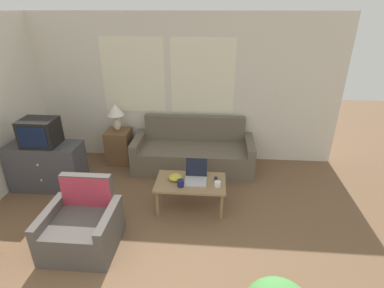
{
  "coord_description": "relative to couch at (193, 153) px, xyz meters",
  "views": [
    {
      "loc": [
        0.76,
        -1.33,
        2.68
      ],
      "look_at": [
        0.43,
        2.8,
        0.75
      ],
      "focal_mm": 28.0,
      "sensor_mm": 36.0,
      "label": 1
    }
  ],
  "objects": [
    {
      "name": "cup_yellow",
      "position": [
        -0.07,
        -1.34,
        0.22
      ],
      "size": [
        0.09,
        0.09,
        0.1
      ],
      "color": "#191E4C",
      "rests_on": "coffee_table"
    },
    {
      "name": "side_table",
      "position": [
        -1.38,
        0.1,
        0.04
      ],
      "size": [
        0.42,
        0.42,
        0.62
      ],
      "color": "brown",
      "rests_on": "ground_plane"
    },
    {
      "name": "armchair",
      "position": [
        -1.18,
        -2.05,
        -0.01
      ],
      "size": [
        0.82,
        0.74,
        0.83
      ],
      "color": "#514C47",
      "rests_on": "ground_plane"
    },
    {
      "name": "table_lamp",
      "position": [
        -1.38,
        0.1,
        0.69
      ],
      "size": [
        0.3,
        0.3,
        0.5
      ],
      "color": "beige",
      "rests_on": "side_table"
    },
    {
      "name": "cup_navy",
      "position": [
        0.42,
        -1.29,
        0.2
      ],
      "size": [
        0.09,
        0.09,
        0.07
      ],
      "color": "white",
      "rests_on": "coffee_table"
    },
    {
      "name": "couch",
      "position": [
        0.0,
        0.0,
        0.0
      ],
      "size": [
        2.09,
        0.8,
        0.88
      ],
      "color": "#665B4C",
      "rests_on": "ground_plane"
    },
    {
      "name": "television",
      "position": [
        -2.24,
        -0.85,
        0.69
      ],
      "size": [
        0.52,
        0.4,
        0.41
      ],
      "color": "black",
      "rests_on": "tv_dresser"
    },
    {
      "name": "tv_dresser",
      "position": [
        -2.24,
        -0.84,
        0.11
      ],
      "size": [
        1.11,
        0.48,
        0.75
      ],
      "color": "#424247",
      "rests_on": "ground_plane"
    },
    {
      "name": "coffee_table",
      "position": [
        0.05,
        -1.21,
        0.12
      ],
      "size": [
        0.98,
        0.57,
        0.44
      ],
      "color": "#8E704C",
      "rests_on": "ground_plane"
    },
    {
      "name": "laptop",
      "position": [
        0.12,
        -1.15,
        0.23
      ],
      "size": [
        0.3,
        0.33,
        0.27
      ],
      "color": "#B7B7BC",
      "rests_on": "coffee_table"
    },
    {
      "name": "wall_back",
      "position": [
        -0.41,
        0.41,
        1.04
      ],
      "size": [
        5.86,
        0.06,
        2.6
      ],
      "color": "silver",
      "rests_on": "ground_plane"
    },
    {
      "name": "tv_remote",
      "position": [
        0.4,
        -1.15,
        0.18
      ],
      "size": [
        0.05,
        0.15,
        0.02
      ],
      "color": "black",
      "rests_on": "coffee_table"
    },
    {
      "name": "snack_bowl",
      "position": [
        -0.17,
        -1.17,
        0.21
      ],
      "size": [
        0.19,
        0.19,
        0.08
      ],
      "color": "gold",
      "rests_on": "coffee_table"
    }
  ]
}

